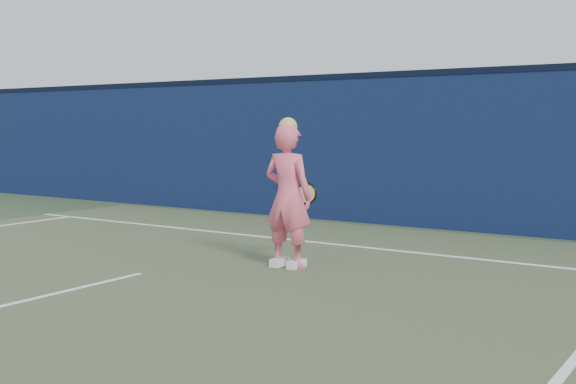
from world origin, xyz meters
The scene contains 6 objects.
ground centered at (0.00, 0.00, 0.00)m, with size 80.00×80.00×0.00m, color #30442A.
backstop_wall centered at (0.00, 6.50, 1.25)m, with size 24.00×0.40×2.50m, color #0D193B.
wall_cap centered at (0.00, 6.50, 2.55)m, with size 24.00×0.42×0.10m, color black.
player centered at (1.17, 2.28, 0.86)m, with size 0.63×0.42×1.79m.
racket centered at (1.15, 2.70, 0.85)m, with size 0.51×0.13×0.28m.
court_lines centered at (0.00, -0.33, 0.01)m, with size 11.00×12.04×0.01m.
Camera 1 is at (5.87, -4.81, 1.69)m, focal length 45.00 mm.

